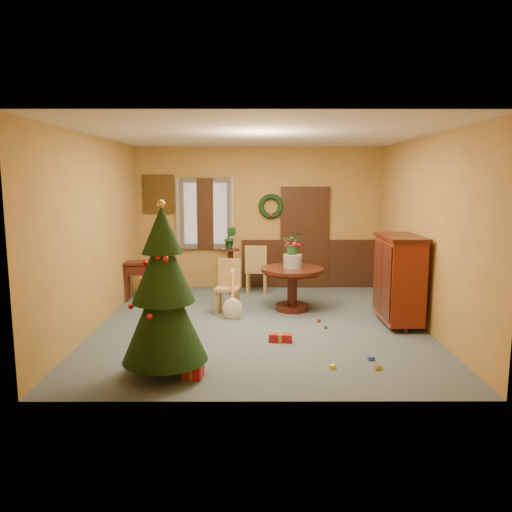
{
  "coord_description": "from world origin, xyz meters",
  "views": [
    {
      "loc": [
        -0.08,
        -7.56,
        2.25
      ],
      "look_at": [
        -0.06,
        0.4,
        1.02
      ],
      "focal_mm": 35.0,
      "sensor_mm": 36.0,
      "label": 1
    }
  ],
  "objects_px": {
    "dining_table": "(292,281)",
    "chair_near": "(228,284)",
    "writing_desk": "(146,271)",
    "christmas_tree": "(164,294)",
    "sideboard": "(399,277)"
  },
  "relations": [
    {
      "from": "chair_near",
      "to": "christmas_tree",
      "type": "height_order",
      "value": "christmas_tree"
    },
    {
      "from": "dining_table",
      "to": "chair_near",
      "type": "bearing_deg",
      "value": -172.3
    },
    {
      "from": "chair_near",
      "to": "christmas_tree",
      "type": "relative_size",
      "value": 0.45
    },
    {
      "from": "chair_near",
      "to": "writing_desk",
      "type": "height_order",
      "value": "chair_near"
    },
    {
      "from": "writing_desk",
      "to": "dining_table",
      "type": "bearing_deg",
      "value": -16.47
    },
    {
      "from": "dining_table",
      "to": "chair_near",
      "type": "height_order",
      "value": "chair_near"
    },
    {
      "from": "chair_near",
      "to": "sideboard",
      "type": "distance_m",
      "value": 2.79
    },
    {
      "from": "dining_table",
      "to": "writing_desk",
      "type": "bearing_deg",
      "value": 163.53
    },
    {
      "from": "dining_table",
      "to": "writing_desk",
      "type": "distance_m",
      "value": 2.81
    },
    {
      "from": "chair_near",
      "to": "writing_desk",
      "type": "bearing_deg",
      "value": 149.35
    },
    {
      "from": "dining_table",
      "to": "chair_near",
      "type": "relative_size",
      "value": 1.19
    },
    {
      "from": "dining_table",
      "to": "sideboard",
      "type": "distance_m",
      "value": 1.83
    },
    {
      "from": "christmas_tree",
      "to": "sideboard",
      "type": "bearing_deg",
      "value": 31.65
    },
    {
      "from": "chair_near",
      "to": "writing_desk",
      "type": "relative_size",
      "value": 1.05
    },
    {
      "from": "writing_desk",
      "to": "christmas_tree",
      "type": "bearing_deg",
      "value": -74.7
    }
  ]
}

